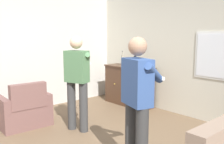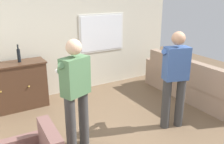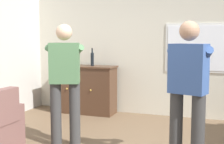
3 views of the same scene
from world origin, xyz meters
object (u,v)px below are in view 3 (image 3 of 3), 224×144
object	(u,v)px
bottle_liquor_amber	(73,58)
bottle_wine_green	(92,59)
person_standing_right	(188,88)
person_standing_left	(65,79)
sideboard_cabinet	(84,89)

from	to	relation	value
bottle_liquor_amber	bottle_wine_green	bearing A→B (deg)	4.69
bottle_wine_green	person_standing_right	xyz separation A→B (m)	(2.07, -2.13, -0.15)
bottle_liquor_amber	person_standing_left	world-z (taller)	person_standing_left
bottle_liquor_amber	person_standing_right	world-z (taller)	person_standing_right
bottle_liquor_amber	person_standing_right	distance (m)	3.24
sideboard_cabinet	person_standing_left	xyz separation A→B (m)	(0.57, -1.85, 0.46)
sideboard_cabinet	bottle_liquor_amber	distance (m)	0.65
bottle_wine_green	person_standing_left	bearing A→B (deg)	-78.12
sideboard_cabinet	person_standing_right	world-z (taller)	person_standing_right
sideboard_cabinet	bottle_wine_green	world-z (taller)	bottle_wine_green
sideboard_cabinet	bottle_liquor_amber	size ratio (longest dim) A/B	3.65
bottle_wine_green	bottle_liquor_amber	distance (m)	0.40
person_standing_left	person_standing_right	xyz separation A→B (m)	(1.68, -0.25, 0.00)
sideboard_cabinet	bottle_wine_green	size ratio (longest dim) A/B	3.73
bottle_wine_green	person_standing_right	world-z (taller)	person_standing_right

